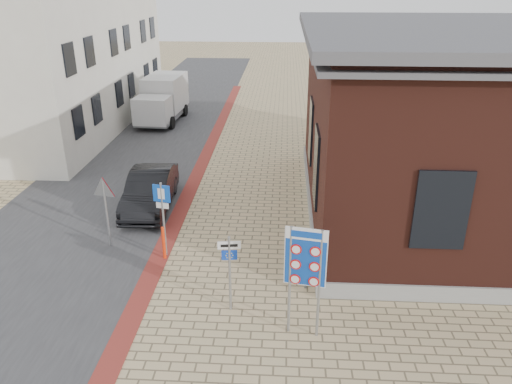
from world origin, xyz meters
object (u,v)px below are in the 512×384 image
(box_truck, at_px, (162,99))
(parking_sign, at_px, (163,207))
(bollard, at_px, (164,243))
(border_sign, at_px, (306,260))
(essen_sign, at_px, (230,263))
(sedan, at_px, (150,190))

(box_truck, bearing_deg, parking_sign, -72.95)
(box_truck, relative_size, bollard, 4.70)
(border_sign, distance_m, bollard, 5.70)
(essen_sign, relative_size, parking_sign, 0.87)
(parking_sign, relative_size, bollard, 2.26)
(bollard, bearing_deg, parking_sign, 90.00)
(bollard, bearing_deg, sedan, 110.24)
(essen_sign, xyz_separation_m, bollard, (-2.38, 2.50, -0.89))
(parking_sign, bearing_deg, border_sign, -27.83)
(sedan, xyz_separation_m, box_truck, (-2.39, 12.51, 0.66))
(box_truck, xyz_separation_m, essen_sign, (6.18, -18.80, 0.06))
(border_sign, relative_size, bollard, 2.66)
(sedan, distance_m, border_sign, 9.28)
(sedan, bearing_deg, parking_sign, -71.67)
(border_sign, bearing_deg, essen_sign, 166.06)
(sedan, height_order, bollard, sedan)
(parking_sign, xyz_separation_m, bollard, (0.00, -0.21, -1.17))
(sedan, relative_size, bollard, 3.94)
(border_sign, height_order, parking_sign, border_sign)
(border_sign, bearing_deg, parking_sign, 150.93)
(border_sign, distance_m, essen_sign, 2.23)
(sedan, relative_size, parking_sign, 1.74)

